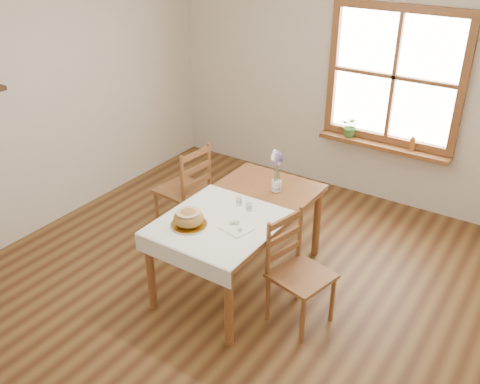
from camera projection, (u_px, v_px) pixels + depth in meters
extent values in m
plane|color=brown|center=(221.00, 296.00, 4.68)|extent=(5.00, 5.00, 0.00)
cube|color=beige|center=(350.00, 82.00, 5.91)|extent=(4.50, 0.10, 2.60)
cube|color=beige|center=(29.00, 107.00, 5.17)|extent=(0.10, 5.00, 2.60)
cube|color=brown|center=(404.00, 8.00, 5.24)|extent=(1.46, 0.08, 0.08)
cube|color=brown|center=(386.00, 138.00, 5.89)|extent=(1.46, 0.08, 0.08)
cube|color=brown|center=(334.00, 67.00, 5.90)|extent=(0.08, 0.08, 1.30)
cube|color=brown|center=(463.00, 88.00, 5.23)|extent=(0.08, 0.08, 1.30)
cube|color=brown|center=(394.00, 77.00, 5.57)|extent=(0.04, 0.06, 1.30)
cube|color=brown|center=(394.00, 77.00, 5.57)|extent=(1.30, 0.06, 0.04)
cube|color=white|center=(395.00, 76.00, 5.59)|extent=(1.30, 0.01, 1.30)
cube|color=brown|center=(383.00, 146.00, 5.88)|extent=(1.46, 0.20, 0.05)
cube|color=brown|center=(240.00, 210.00, 4.56)|extent=(0.90, 1.60, 0.05)
cylinder|color=brown|center=(151.00, 274.00, 4.39)|extent=(0.07, 0.07, 0.70)
cylinder|color=brown|center=(229.00, 309.00, 4.01)|extent=(0.07, 0.07, 0.70)
cylinder|color=brown|center=(248.00, 201.00, 5.47)|extent=(0.07, 0.07, 0.70)
cylinder|color=brown|center=(317.00, 223.00, 5.09)|extent=(0.07, 0.07, 0.70)
cube|color=white|center=(219.00, 222.00, 4.33)|extent=(0.91, 0.99, 0.01)
cylinder|color=silver|center=(189.00, 225.00, 4.27)|extent=(0.35, 0.35, 0.02)
ellipsoid|color=#AF843E|center=(189.00, 217.00, 4.24)|extent=(0.24, 0.24, 0.13)
cube|color=white|center=(236.00, 228.00, 4.23)|extent=(0.26, 0.24, 0.01)
cylinder|color=silver|center=(239.00, 200.00, 4.55)|extent=(0.07, 0.07, 0.10)
cylinder|color=silver|center=(249.00, 206.00, 4.46)|extent=(0.06, 0.06, 0.10)
cylinder|color=silver|center=(276.00, 186.00, 4.79)|extent=(0.12, 0.12, 0.10)
imported|color=#3F7930|center=(351.00, 129.00, 6.02)|extent=(0.22, 0.24, 0.19)
cylinder|color=#A05B1D|center=(412.00, 143.00, 5.68)|extent=(0.07, 0.07, 0.16)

